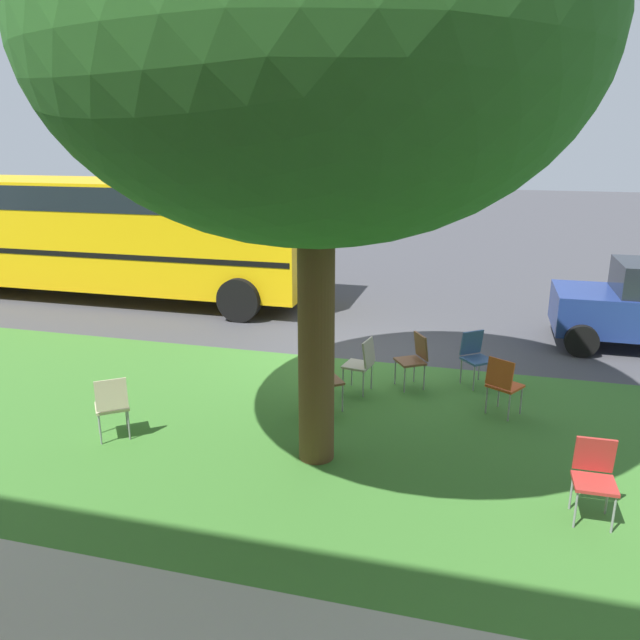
{
  "coord_description": "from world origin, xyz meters",
  "views": [
    {
      "loc": [
        -2.0,
        10.5,
        3.86
      ],
      "look_at": [
        0.36,
        1.61,
        1.14
      ],
      "focal_mm": 34.65,
      "sensor_mm": 36.0,
      "label": 1
    }
  ],
  "objects_px": {
    "chair_4": "(503,382)",
    "school_bus": "(105,227)",
    "street_tree": "(316,35)",
    "chair_5": "(475,354)",
    "chair_1": "(112,403)",
    "chair_0": "(414,356)",
    "chair_6": "(362,361)",
    "chair_2": "(323,376)",
    "chair_3": "(594,473)"
  },
  "relations": [
    {
      "from": "chair_5",
      "to": "school_bus",
      "type": "distance_m",
      "value": 9.82
    },
    {
      "from": "chair_6",
      "to": "school_bus",
      "type": "xyz_separation_m",
      "value": [
        7.34,
        -4.43,
        1.24
      ]
    },
    {
      "from": "chair_0",
      "to": "chair_4",
      "type": "bearing_deg",
      "value": 150.61
    },
    {
      "from": "chair_1",
      "to": "chair_5",
      "type": "height_order",
      "value": "same"
    },
    {
      "from": "chair_4",
      "to": "chair_2",
      "type": "bearing_deg",
      "value": 10.24
    },
    {
      "from": "street_tree",
      "to": "chair_5",
      "type": "height_order",
      "value": "street_tree"
    },
    {
      "from": "chair_2",
      "to": "chair_5",
      "type": "bearing_deg",
      "value": -143.37
    },
    {
      "from": "chair_0",
      "to": "chair_1",
      "type": "xyz_separation_m",
      "value": [
        3.63,
        2.83,
        0.0
      ]
    },
    {
      "from": "chair_2",
      "to": "chair_4",
      "type": "relative_size",
      "value": 1.0
    },
    {
      "from": "chair_1",
      "to": "chair_3",
      "type": "bearing_deg",
      "value": 177.36
    },
    {
      "from": "chair_3",
      "to": "chair_6",
      "type": "distance_m",
      "value": 4.0
    },
    {
      "from": "chair_4",
      "to": "chair_5",
      "type": "height_order",
      "value": "same"
    },
    {
      "from": "chair_4",
      "to": "chair_0",
      "type": "bearing_deg",
      "value": -29.39
    },
    {
      "from": "chair_5",
      "to": "chair_6",
      "type": "distance_m",
      "value": 1.88
    },
    {
      "from": "street_tree",
      "to": "chair_2",
      "type": "xyz_separation_m",
      "value": [
        0.29,
        -1.39,
        -4.36
      ]
    },
    {
      "from": "chair_5",
      "to": "chair_6",
      "type": "relative_size",
      "value": 1.0
    },
    {
      "from": "chair_2",
      "to": "chair_5",
      "type": "relative_size",
      "value": 1.0
    },
    {
      "from": "chair_2",
      "to": "chair_4",
      "type": "bearing_deg",
      "value": -169.76
    },
    {
      "from": "school_bus",
      "to": "chair_6",
      "type": "bearing_deg",
      "value": 148.89
    },
    {
      "from": "chair_0",
      "to": "chair_1",
      "type": "relative_size",
      "value": 1.0
    },
    {
      "from": "street_tree",
      "to": "chair_3",
      "type": "relative_size",
      "value": 8.05
    },
    {
      "from": "chair_4",
      "to": "school_bus",
      "type": "bearing_deg",
      "value": -26.7
    },
    {
      "from": "chair_3",
      "to": "chair_4",
      "type": "distance_m",
      "value": 2.5
    },
    {
      "from": "chair_0",
      "to": "chair_3",
      "type": "bearing_deg",
      "value": 125.54
    },
    {
      "from": "chair_4",
      "to": "chair_6",
      "type": "xyz_separation_m",
      "value": [
        2.11,
        -0.32,
        0.0
      ]
    },
    {
      "from": "chair_0",
      "to": "street_tree",
      "type": "bearing_deg",
      "value": 70.76
    },
    {
      "from": "chair_1",
      "to": "chair_6",
      "type": "xyz_separation_m",
      "value": [
        -2.87,
        -2.4,
        0.0
      ]
    },
    {
      "from": "chair_1",
      "to": "chair_3",
      "type": "distance_m",
      "value": 5.86
    },
    {
      "from": "chair_0",
      "to": "chair_6",
      "type": "relative_size",
      "value": 1.0
    },
    {
      "from": "school_bus",
      "to": "chair_0",
      "type": "bearing_deg",
      "value": 153.75
    },
    {
      "from": "street_tree",
      "to": "school_bus",
      "type": "height_order",
      "value": "street_tree"
    },
    {
      "from": "chair_1",
      "to": "chair_2",
      "type": "height_order",
      "value": "same"
    },
    {
      "from": "chair_2",
      "to": "chair_6",
      "type": "distance_m",
      "value": 0.89
    },
    {
      "from": "street_tree",
      "to": "chair_0",
      "type": "xyz_separation_m",
      "value": [
        -0.91,
        -2.61,
        -4.36
      ]
    },
    {
      "from": "chair_5",
      "to": "school_bus",
      "type": "bearing_deg",
      "value": -21.88
    },
    {
      "from": "school_bus",
      "to": "chair_1",
      "type": "bearing_deg",
      "value": 123.22
    },
    {
      "from": "street_tree",
      "to": "chair_6",
      "type": "relative_size",
      "value": 8.05
    },
    {
      "from": "chair_1",
      "to": "chair_0",
      "type": "bearing_deg",
      "value": -142.05
    },
    {
      "from": "chair_1",
      "to": "chair_6",
      "type": "distance_m",
      "value": 3.74
    },
    {
      "from": "chair_3",
      "to": "street_tree",
      "type": "bearing_deg",
      "value": -9.0
    },
    {
      "from": "chair_1",
      "to": "chair_5",
      "type": "distance_m",
      "value": 5.58
    },
    {
      "from": "chair_2",
      "to": "chair_6",
      "type": "height_order",
      "value": "same"
    },
    {
      "from": "chair_3",
      "to": "chair_6",
      "type": "xyz_separation_m",
      "value": [
        2.98,
        -2.67,
        0.0
      ]
    },
    {
      "from": "chair_3",
      "to": "chair_6",
      "type": "height_order",
      "value": "same"
    },
    {
      "from": "chair_3",
      "to": "chair_4",
      "type": "height_order",
      "value": "same"
    },
    {
      "from": "street_tree",
      "to": "school_bus",
      "type": "bearing_deg",
      "value": -42.55
    },
    {
      "from": "chair_1",
      "to": "chair_5",
      "type": "bearing_deg",
      "value": -144.97
    },
    {
      "from": "chair_2",
      "to": "chair_5",
      "type": "distance_m",
      "value": 2.65
    },
    {
      "from": "chair_2",
      "to": "chair_5",
      "type": "xyz_separation_m",
      "value": [
        -2.13,
        -1.58,
        0.0
      ]
    },
    {
      "from": "street_tree",
      "to": "chair_6",
      "type": "height_order",
      "value": "street_tree"
    }
  ]
}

